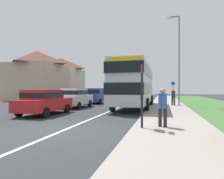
{
  "coord_description": "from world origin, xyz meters",
  "views": [
    {
      "loc": [
        3.79,
        -7.13,
        1.63
      ],
      "look_at": [
        0.57,
        5.33,
        1.6
      ],
      "focal_mm": 31.7,
      "sensor_mm": 36.0,
      "label": 1
    }
  ],
  "objects_px": {
    "bus_stop_sign": "(142,91)",
    "parked_car_red": "(44,101)",
    "pedestrian_walking_away": "(173,96)",
    "pedestrian_at_stop": "(163,105)",
    "parked_car_blue": "(96,95)",
    "cycle_route_sign": "(173,91)",
    "parked_car_white": "(75,97)",
    "street_lamp_mid": "(178,55)",
    "double_decker_bus": "(134,83)"
  },
  "relations": [
    {
      "from": "parked_car_red",
      "to": "pedestrian_walking_away",
      "type": "relative_size",
      "value": 2.46
    },
    {
      "from": "pedestrian_at_stop",
      "to": "pedestrian_walking_away",
      "type": "xyz_separation_m",
      "value": [
        0.94,
        11.05,
        0.0
      ]
    },
    {
      "from": "pedestrian_at_stop",
      "to": "cycle_route_sign",
      "type": "bearing_deg",
      "value": 85.89
    },
    {
      "from": "street_lamp_mid",
      "to": "bus_stop_sign",
      "type": "bearing_deg",
      "value": -100.63
    },
    {
      "from": "bus_stop_sign",
      "to": "street_lamp_mid",
      "type": "height_order",
      "value": "street_lamp_mid"
    },
    {
      "from": "pedestrian_at_stop",
      "to": "bus_stop_sign",
      "type": "bearing_deg",
      "value": -151.46
    },
    {
      "from": "parked_car_red",
      "to": "parked_car_blue",
      "type": "height_order",
      "value": "parked_car_blue"
    },
    {
      "from": "pedestrian_at_stop",
      "to": "cycle_route_sign",
      "type": "distance_m",
      "value": 16.11
    },
    {
      "from": "double_decker_bus",
      "to": "cycle_route_sign",
      "type": "height_order",
      "value": "double_decker_bus"
    },
    {
      "from": "double_decker_bus",
      "to": "bus_stop_sign",
      "type": "height_order",
      "value": "double_decker_bus"
    },
    {
      "from": "parked_car_white",
      "to": "pedestrian_walking_away",
      "type": "bearing_deg",
      "value": 21.41
    },
    {
      "from": "pedestrian_walking_away",
      "to": "cycle_route_sign",
      "type": "relative_size",
      "value": 0.66
    },
    {
      "from": "double_decker_bus",
      "to": "pedestrian_at_stop",
      "type": "height_order",
      "value": "double_decker_bus"
    },
    {
      "from": "parked_car_white",
      "to": "pedestrian_walking_away",
      "type": "xyz_separation_m",
      "value": [
        8.37,
        3.28,
        0.05
      ]
    },
    {
      "from": "parked_car_white",
      "to": "parked_car_blue",
      "type": "relative_size",
      "value": 0.92
    },
    {
      "from": "parked_car_white",
      "to": "pedestrian_at_stop",
      "type": "distance_m",
      "value": 10.75
    },
    {
      "from": "cycle_route_sign",
      "to": "double_decker_bus",
      "type": "bearing_deg",
      "value": -115.37
    },
    {
      "from": "double_decker_bus",
      "to": "parked_car_red",
      "type": "xyz_separation_m",
      "value": [
        -4.94,
        -5.76,
        -1.27
      ]
    },
    {
      "from": "bus_stop_sign",
      "to": "parked_car_red",
      "type": "bearing_deg",
      "value": 152.96
    },
    {
      "from": "pedestrian_at_stop",
      "to": "parked_car_blue",
      "type": "bearing_deg",
      "value": 119.05
    },
    {
      "from": "pedestrian_walking_away",
      "to": "street_lamp_mid",
      "type": "height_order",
      "value": "street_lamp_mid"
    },
    {
      "from": "double_decker_bus",
      "to": "street_lamp_mid",
      "type": "bearing_deg",
      "value": 30.96
    },
    {
      "from": "parked_car_blue",
      "to": "bus_stop_sign",
      "type": "height_order",
      "value": "bus_stop_sign"
    },
    {
      "from": "parked_car_red",
      "to": "cycle_route_sign",
      "type": "relative_size",
      "value": 1.63
    },
    {
      "from": "parked_car_blue",
      "to": "bus_stop_sign",
      "type": "distance_m",
      "value": 15.23
    },
    {
      "from": "parked_car_red",
      "to": "street_lamp_mid",
      "type": "bearing_deg",
      "value": 42.73
    },
    {
      "from": "parked_car_red",
      "to": "parked_car_white",
      "type": "distance_m",
      "value": 4.86
    },
    {
      "from": "pedestrian_at_stop",
      "to": "parked_car_red",
      "type": "bearing_deg",
      "value": 158.29
    },
    {
      "from": "street_lamp_mid",
      "to": "pedestrian_walking_away",
      "type": "bearing_deg",
      "value": 157.88
    },
    {
      "from": "parked_car_white",
      "to": "pedestrian_at_stop",
      "type": "height_order",
      "value": "parked_car_white"
    },
    {
      "from": "pedestrian_at_stop",
      "to": "bus_stop_sign",
      "type": "xyz_separation_m",
      "value": [
        -0.78,
        -0.42,
        0.56
      ]
    },
    {
      "from": "cycle_route_sign",
      "to": "street_lamp_mid",
      "type": "bearing_deg",
      "value": -87.91
    },
    {
      "from": "parked_car_blue",
      "to": "street_lamp_mid",
      "type": "bearing_deg",
      "value": -15.41
    },
    {
      "from": "pedestrian_walking_away",
      "to": "bus_stop_sign",
      "type": "relative_size",
      "value": 0.64
    },
    {
      "from": "double_decker_bus",
      "to": "parked_car_blue",
      "type": "relative_size",
      "value": 2.23
    },
    {
      "from": "pedestrian_walking_away",
      "to": "parked_car_blue",
      "type": "bearing_deg",
      "value": 164.93
    },
    {
      "from": "parked_car_white",
      "to": "parked_car_red",
      "type": "bearing_deg",
      "value": -88.43
    },
    {
      "from": "parked_car_blue",
      "to": "cycle_route_sign",
      "type": "relative_size",
      "value": 1.75
    },
    {
      "from": "parked_car_blue",
      "to": "pedestrian_at_stop",
      "type": "xyz_separation_m",
      "value": [
        7.38,
        -13.29,
        0.04
      ]
    },
    {
      "from": "parked_car_blue",
      "to": "cycle_route_sign",
      "type": "xyz_separation_m",
      "value": [
        8.53,
        2.78,
        0.49
      ]
    },
    {
      "from": "parked_car_red",
      "to": "street_lamp_mid",
      "type": "xyz_separation_m",
      "value": [
        8.64,
        7.98,
        3.85
      ]
    },
    {
      "from": "bus_stop_sign",
      "to": "street_lamp_mid",
      "type": "xyz_separation_m",
      "value": [
        2.12,
        11.31,
        3.19
      ]
    },
    {
      "from": "pedestrian_at_stop",
      "to": "street_lamp_mid",
      "type": "relative_size",
      "value": 0.2
    },
    {
      "from": "pedestrian_at_stop",
      "to": "street_lamp_mid",
      "type": "xyz_separation_m",
      "value": [
        1.34,
        10.88,
        3.75
      ]
    },
    {
      "from": "pedestrian_at_stop",
      "to": "pedestrian_walking_away",
      "type": "height_order",
      "value": "same"
    },
    {
      "from": "parked_car_red",
      "to": "parked_car_blue",
      "type": "xyz_separation_m",
      "value": [
        -0.08,
        10.38,
        0.07
      ]
    },
    {
      "from": "double_decker_bus",
      "to": "cycle_route_sign",
      "type": "distance_m",
      "value": 8.22
    },
    {
      "from": "bus_stop_sign",
      "to": "pedestrian_at_stop",
      "type": "bearing_deg",
      "value": 28.54
    },
    {
      "from": "pedestrian_walking_away",
      "to": "street_lamp_mid",
      "type": "relative_size",
      "value": 0.2
    },
    {
      "from": "cycle_route_sign",
      "to": "parked_car_white",
      "type": "bearing_deg",
      "value": -135.97
    }
  ]
}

